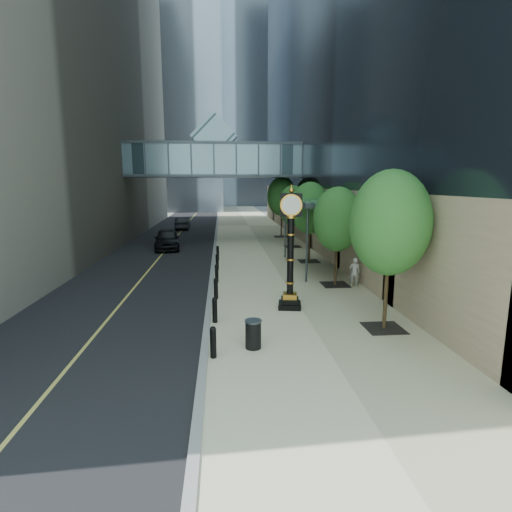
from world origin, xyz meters
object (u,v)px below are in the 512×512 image
at_px(pedestrian, 354,272).
at_px(car_near, 167,239).
at_px(street_clock, 290,257).
at_px(trash_bin, 253,335).
at_px(car_far, 183,223).

relative_size(pedestrian, car_near, 0.31).
height_order(street_clock, trash_bin, street_clock).
bearing_deg(trash_bin, street_clock, 65.28).
height_order(street_clock, car_near, street_clock).
xyz_separation_m(street_clock, pedestrian, (3.99, 3.33, -1.47)).
relative_size(trash_bin, pedestrian, 0.59).
bearing_deg(car_far, car_near, 89.17).
relative_size(street_clock, car_near, 1.05).
distance_m(street_clock, car_near, 18.29).
bearing_deg(pedestrian, car_far, -48.86).
relative_size(car_near, car_far, 1.12).
distance_m(car_near, car_far, 14.45).
relative_size(street_clock, pedestrian, 3.38).
xyz_separation_m(trash_bin, pedestrian, (5.91, 7.50, 0.31)).
height_order(street_clock, car_far, street_clock).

